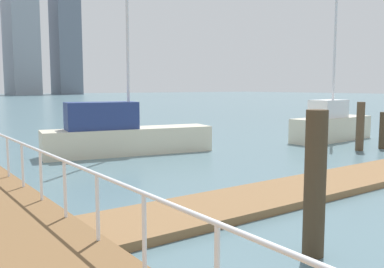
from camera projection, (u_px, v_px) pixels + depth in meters
The scene contains 10 objects.
ground_plane at pixel (55, 153), 17.92m from camera, with size 300.00×300.00×0.00m, color slate.
floating_dock at pixel (304, 189), 11.25m from camera, with size 13.32×2.00×0.18m, color olive.
boardwalk_railing at pixel (97, 189), 6.53m from camera, with size 0.06×26.30×1.08m.
dock_piling_2 at pixel (382, 130), 18.99m from camera, with size 0.27×0.27×1.65m, color #473826.
dock_piling_3 at pixel (315, 184), 6.90m from camera, with size 0.35×0.35×2.42m, color #473826.
dock_piling_5 at pixel (360, 126), 18.42m from camera, with size 0.34×0.34×2.12m, color brown.
moored_boat_2 at pixel (123, 134), 17.44m from camera, with size 7.11×2.80×9.95m.
moored_boat_3 at pixel (331, 125), 21.80m from camera, with size 5.45×1.79×8.42m.
skyline_tower_4 at pixel (20, 18), 136.73m from camera, with size 8.71×11.54×49.24m, color #8C939E.
skyline_tower_5 at pixel (65, 26), 146.75m from camera, with size 7.92×10.83×47.38m, color slate.
Camera 1 is at (-5.72, 2.26, 2.79)m, focal length 39.74 mm.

